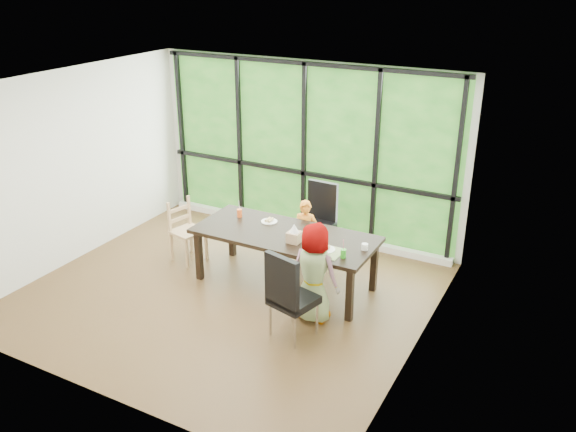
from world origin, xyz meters
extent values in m
plane|color=black|center=(0.00, 0.00, 0.00)|extent=(5.00, 5.00, 0.00)
plane|color=silver|center=(0.00, 2.25, 1.35)|extent=(5.00, 0.00, 5.00)
cube|color=#1E5119|center=(0.00, 2.23, 1.35)|extent=(4.80, 0.02, 2.65)
cube|color=silver|center=(0.00, 2.15, 0.05)|extent=(4.80, 0.12, 0.10)
cube|color=black|center=(0.54, 0.57, 0.38)|extent=(2.43, 1.13, 0.75)
cube|color=black|center=(0.53, 1.56, 0.54)|extent=(0.47, 0.47, 1.08)
cube|color=black|center=(1.19, -0.42, 0.54)|extent=(0.56, 0.56, 1.08)
cube|color=tan|center=(-1.01, 0.55, 0.45)|extent=(0.49, 0.50, 0.90)
imported|color=orange|center=(0.54, 1.18, 0.49)|extent=(0.40, 0.32, 0.98)
imported|color=slate|center=(1.25, 0.00, 0.62)|extent=(0.63, 0.43, 1.24)
cube|color=tan|center=(1.20, 0.33, 0.75)|extent=(0.48, 0.35, 0.01)
cylinder|color=white|center=(0.18, 0.80, 0.76)|extent=(0.22, 0.22, 0.01)
cylinder|color=white|center=(1.21, 0.37, 0.76)|extent=(0.24, 0.24, 0.02)
cylinder|color=#F45C21|center=(-0.26, 0.76, 0.81)|extent=(0.07, 0.07, 0.11)
cylinder|color=green|center=(1.48, 0.29, 0.80)|extent=(0.07, 0.07, 0.11)
cylinder|color=white|center=(1.63, 0.60, 0.79)|extent=(0.08, 0.08, 0.08)
cube|color=tan|center=(0.77, 0.39, 0.82)|extent=(0.16, 0.16, 0.14)
cylinder|color=white|center=(-0.26, 0.76, 0.90)|extent=(0.01, 0.04, 0.20)
cylinder|color=pink|center=(1.48, 0.29, 0.90)|extent=(0.01, 0.04, 0.20)
cone|color=white|center=(0.77, 0.39, 0.94)|extent=(0.12, 0.12, 0.11)
camera|label=1|loc=(3.88, -5.60, 3.97)|focal=37.26mm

